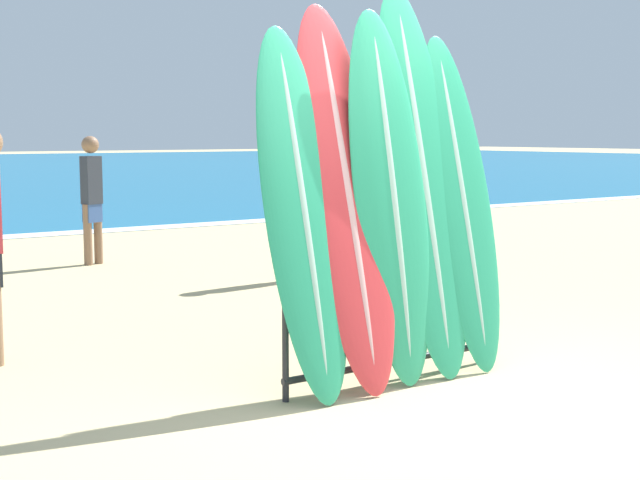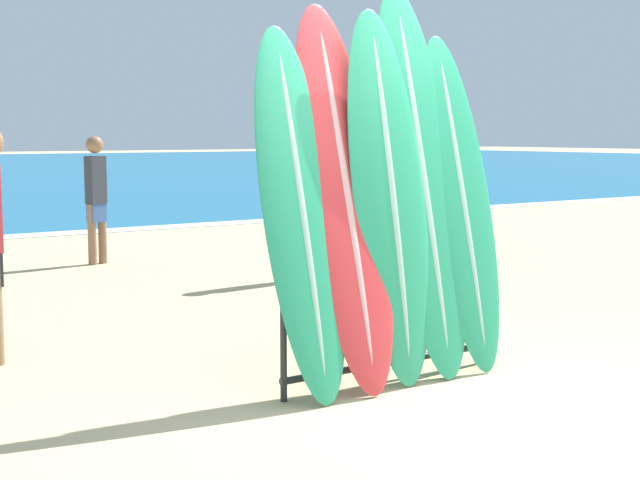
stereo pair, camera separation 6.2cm
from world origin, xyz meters
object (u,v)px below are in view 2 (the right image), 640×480
at_px(surfboard_slot_3, 422,180).
at_px(person_near_water, 313,194).
at_px(surfboard_slot_1, 344,195).
at_px(surfboard_slot_2, 389,196).
at_px(surfboard_slot_4, 461,201).
at_px(surfboard_rack, 391,313).
at_px(surfboard_slot_0, 300,212).
at_px(person_mid_beach, 96,195).

bearing_deg(surfboard_slot_3, person_near_water, 67.04).
xyz_separation_m(surfboard_slot_1, surfboard_slot_2, (0.31, -0.04, -0.01)).
height_order(surfboard_slot_1, surfboard_slot_4, surfboard_slot_1).
xyz_separation_m(surfboard_rack, surfboard_slot_0, (-0.64, 0.05, 0.67)).
xyz_separation_m(surfboard_slot_1, surfboard_slot_3, (0.63, 0.01, 0.08)).
bearing_deg(surfboard_slot_0, surfboard_slot_2, -1.54).
distance_m(surfboard_slot_3, person_near_water, 3.87).
height_order(surfboard_slot_1, person_near_water, surfboard_slot_1).
bearing_deg(surfboard_slot_0, surfboard_slot_4, 0.04).
height_order(surfboard_rack, person_near_water, person_near_water).
bearing_deg(surfboard_rack, surfboard_slot_0, 175.37).
bearing_deg(surfboard_slot_4, person_mid_beach, 93.48).
bearing_deg(surfboard_slot_4, surfboard_slot_0, -179.96).
height_order(surfboard_slot_1, person_mid_beach, surfboard_slot_1).
xyz_separation_m(surfboard_rack, surfboard_slot_3, (0.32, 0.09, 0.83)).
relative_size(surfboard_slot_2, surfboard_slot_4, 1.06).
height_order(surfboard_slot_0, person_near_water, surfboard_slot_0).
bearing_deg(person_near_water, surfboard_slot_0, -109.80).
relative_size(surfboard_slot_4, person_mid_beach, 1.45).
bearing_deg(person_mid_beach, surfboard_slot_0, -118.84).
relative_size(surfboard_rack, person_near_water, 0.96).
bearing_deg(surfboard_slot_0, person_near_water, 55.53).
bearing_deg(surfboard_slot_3, person_mid_beach, 90.51).
xyz_separation_m(surfboard_slot_3, surfboard_slot_4, (0.31, -0.04, -0.15)).
distance_m(surfboard_slot_0, surfboard_slot_1, 0.34).
relative_size(surfboard_rack, surfboard_slot_4, 0.73).
height_order(surfboard_slot_1, surfboard_slot_3, surfboard_slot_3).
height_order(surfboard_rack, surfboard_slot_1, surfboard_slot_1).
bearing_deg(surfboard_slot_3, surfboard_slot_4, -6.85).
distance_m(surfboard_rack, person_near_water, 4.10).
xyz_separation_m(surfboard_rack, person_mid_beach, (0.26, 6.01, 0.40)).
distance_m(surfboard_rack, surfboard_slot_1, 0.81).
height_order(surfboard_rack, surfboard_slot_0, surfboard_slot_0).
xyz_separation_m(surfboard_slot_0, surfboard_slot_3, (0.96, 0.04, 0.16)).
xyz_separation_m(surfboard_slot_0, surfboard_slot_2, (0.65, -0.02, 0.07)).
bearing_deg(person_near_water, surfboard_slot_1, -106.19).
height_order(surfboard_slot_3, person_mid_beach, surfboard_slot_3).
distance_m(surfboard_rack, person_mid_beach, 6.03).
xyz_separation_m(surfboard_slot_3, person_mid_beach, (-0.05, 5.92, -0.43)).
bearing_deg(surfboard_slot_2, surfboard_slot_3, 10.09).
distance_m(surfboard_slot_0, surfboard_slot_2, 0.65).
height_order(surfboard_slot_4, person_near_water, surfboard_slot_4).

